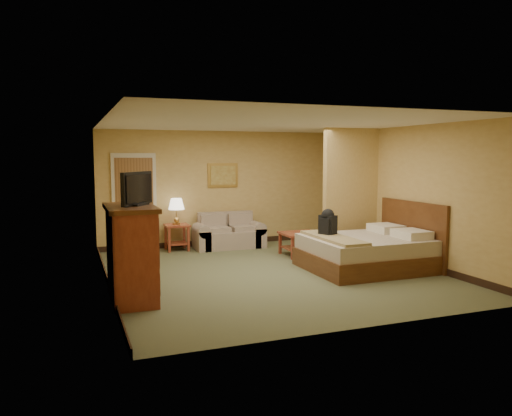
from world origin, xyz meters
name	(u,v)px	position (x,y,z in m)	size (l,w,h in m)	color
floor	(271,273)	(0.00, 0.00, 0.00)	(6.00, 6.00, 0.00)	#575B3B
ceiling	(271,123)	(0.00, 0.00, 2.60)	(6.00, 6.00, 0.00)	white
back_wall	(221,188)	(0.00, 3.00, 1.30)	(5.50, 0.02, 2.60)	tan
left_wall	(105,204)	(-2.75, 0.00, 1.30)	(0.02, 6.00, 2.60)	tan
right_wall	(403,195)	(2.75, 0.00, 1.30)	(0.02, 6.00, 2.60)	tan
partition	(350,192)	(2.15, 0.93, 1.30)	(1.20, 0.15, 2.60)	tan
door	(134,203)	(-1.95, 2.96, 1.03)	(0.94, 0.16, 2.10)	beige
baseboard	(221,242)	(0.00, 2.99, 0.06)	(5.50, 0.02, 0.12)	black
loveseat	(229,236)	(0.04, 2.57, 0.25)	(1.55, 0.72, 0.78)	gray
side_table	(177,233)	(-1.11, 2.65, 0.37)	(0.51, 0.51, 0.57)	maroon
table_lamp	(176,205)	(-1.11, 2.65, 0.99)	(0.34, 0.34, 0.56)	#BA8E44
coffee_table	(300,239)	(1.15, 1.18, 0.34)	(0.75, 0.75, 0.47)	maroon
wall_picture	(223,175)	(0.04, 2.97, 1.60)	(0.71, 0.04, 0.55)	#B78E3F
dresser	(131,253)	(-2.47, -0.85, 0.68)	(0.66, 1.26, 1.35)	maroon
tv	(137,190)	(-2.37, -0.85, 1.57)	(0.51, 0.65, 0.47)	black
bed	(371,251)	(1.81, -0.36, 0.33)	(2.19, 1.86, 1.20)	#4E2812
backpack	(328,222)	(1.09, -0.06, 0.85)	(0.30, 0.34, 0.50)	black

